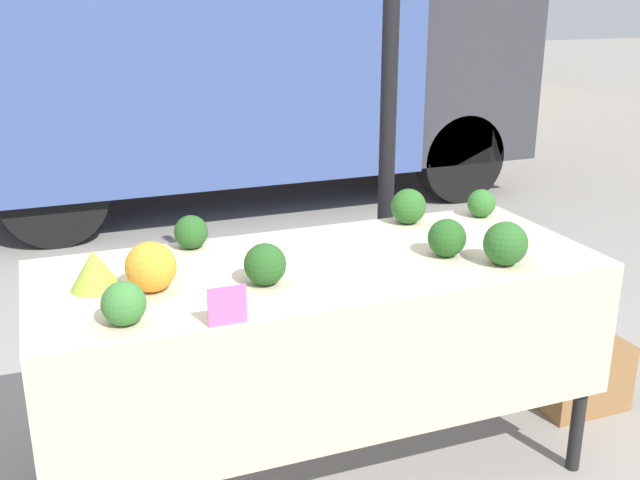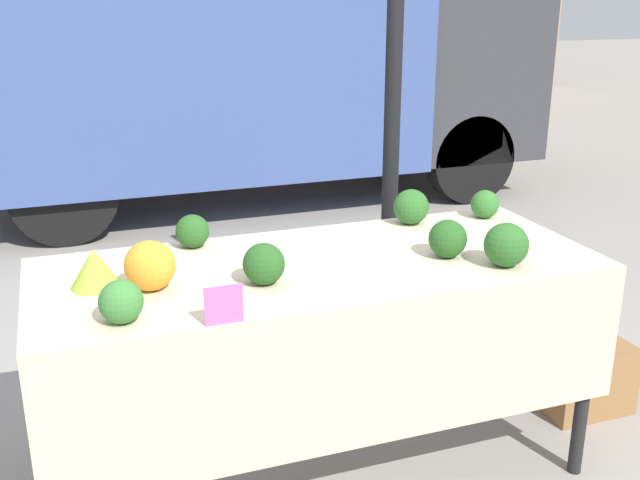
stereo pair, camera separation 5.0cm
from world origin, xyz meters
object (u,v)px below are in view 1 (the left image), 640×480
Objects in this scene: parked_truck at (218,40)px; produce_crate at (574,370)px; orange_cauliflower at (151,267)px; price_sign at (227,306)px.

produce_crate is at bearing -81.24° from parked_truck.
price_sign is at bearing -64.16° from orange_cauliflower.
price_sign is 1.84m from produce_crate.
orange_cauliflower reaches higher than produce_crate.
parked_truck reaches higher than orange_cauliflower.
parked_truck is 4.15m from orange_cauliflower.
produce_crate is (0.59, -3.82, -1.17)m from parked_truck.
parked_truck is at bearing 98.76° from produce_crate.
parked_truck is 30.18× the size of orange_cauliflower.
produce_crate is (1.62, 0.45, -0.74)m from price_sign.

